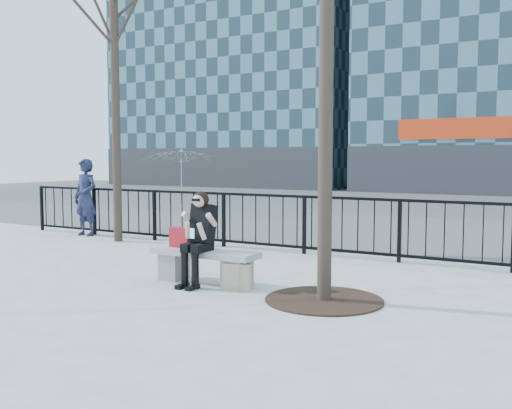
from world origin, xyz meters
The scene contains 12 objects.
ground centered at (0.00, 0.00, 0.00)m, with size 120.00×120.00×0.00m, color gray.
street_surface centered at (0.00, 15.00, 0.00)m, with size 60.00×23.00×0.01m, color #474747.
railing centered at (0.00, 3.00, 0.55)m, with size 14.00×0.06×1.10m.
building_left centered at (-15.00, 27.00, 11.30)m, with size 16.20×10.20×22.60m.
tree_left centered at (-4.00, 2.50, 4.86)m, with size 2.80×2.80×6.50m.
tree_grate centered at (1.90, -0.10, 0.01)m, with size 1.50×1.50×0.02m, color black.
bench_main centered at (0.00, 0.00, 0.30)m, with size 1.65×0.46×0.49m.
seated_woman centered at (0.00, -0.16, 0.67)m, with size 0.50×0.64×1.34m.
handbag centered at (-0.42, 0.02, 0.63)m, with size 0.35×0.17×0.29m, color #A6141B.
shopping_bag centered at (0.63, -0.13, 0.18)m, with size 0.39×0.14×0.37m, color beige.
standing_man centered at (-5.26, 2.80, 0.89)m, with size 0.65×0.43×1.78m, color black.
vendor_umbrella centered at (-6.01, 7.39, 1.07)m, with size 2.33×2.38×2.14m, color #E5F135.
Camera 1 is at (4.64, -6.70, 1.81)m, focal length 40.00 mm.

